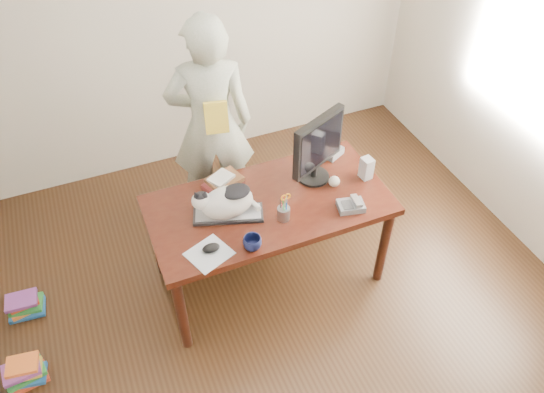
{
  "coord_description": "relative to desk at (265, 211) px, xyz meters",
  "views": [
    {
      "loc": [
        -0.95,
        -1.74,
        3.19
      ],
      "look_at": [
        0.0,
        0.55,
        0.85
      ],
      "focal_mm": 35.0,
      "sensor_mm": 36.0,
      "label": 1
    }
  ],
  "objects": [
    {
      "name": "coffee_mug",
      "position": [
        -0.24,
        -0.41,
        0.19
      ],
      "size": [
        0.16,
        0.16,
        0.09
      ],
      "primitive_type": "imported",
      "rotation": [
        0.0,
        0.0,
        0.96
      ],
      "color": "#0D1235",
      "rests_on": "desk"
    },
    {
      "name": "monitor",
      "position": [
        0.39,
        0.02,
        0.43
      ],
      "size": [
        0.43,
        0.29,
        0.51
      ],
      "rotation": [
        0.0,
        0.0,
        0.43
      ],
      "color": "black",
      "rests_on": "desk"
    },
    {
      "name": "speaker",
      "position": [
        0.72,
        -0.1,
        0.23
      ],
      "size": [
        0.08,
        0.09,
        0.16
      ],
      "rotation": [
        0.0,
        0.0,
        0.12
      ],
      "color": "#AEAEB1",
      "rests_on": "desk"
    },
    {
      "name": "baseball",
      "position": [
        0.47,
        -0.09,
        0.19
      ],
      "size": [
        0.08,
        0.08,
        0.08
      ],
      "rotation": [
        0.0,
        0.0,
        -0.11
      ],
      "color": "#ECE5CC",
      "rests_on": "desk"
    },
    {
      "name": "mouse",
      "position": [
        -0.48,
        -0.33,
        0.17
      ],
      "size": [
        0.13,
        0.11,
        0.04
      ],
      "rotation": [
        0.0,
        0.0,
        0.37
      ],
      "color": "black",
      "rests_on": "mousepad"
    },
    {
      "name": "calculator",
      "position": [
        0.6,
        0.25,
        0.18
      ],
      "size": [
        0.22,
        0.24,
        0.06
      ],
      "rotation": [
        0.0,
        0.0,
        0.47
      ],
      "color": "slate",
      "rests_on": "desk"
    },
    {
      "name": "phone",
      "position": [
        0.48,
        -0.33,
        0.17
      ],
      "size": [
        0.19,
        0.16,
        0.08
      ],
      "rotation": [
        0.0,
        0.0,
        -0.21
      ],
      "color": "slate",
      "rests_on": "desk"
    },
    {
      "name": "room",
      "position": [
        0.0,
        -0.68,
        0.75
      ],
      "size": [
        4.5,
        4.5,
        4.5
      ],
      "color": "black",
      "rests_on": "ground"
    },
    {
      "name": "cat",
      "position": [
        -0.3,
        -0.08,
        0.28
      ],
      "size": [
        0.44,
        0.3,
        0.25
      ],
      "rotation": [
        0.0,
        0.0,
        -0.32
      ],
      "color": "silver",
      "rests_on": "keyboard"
    },
    {
      "name": "book_pile_b",
      "position": [
        -1.72,
        0.27,
        -0.53
      ],
      "size": [
        0.26,
        0.2,
        0.15
      ],
      "color": "#1A529E",
      "rests_on": "ground"
    },
    {
      "name": "desk",
      "position": [
        0.0,
        0.0,
        0.0
      ],
      "size": [
        1.6,
        0.8,
        0.75
      ],
      "color": "black",
      "rests_on": "ground"
    },
    {
      "name": "pen_cup",
      "position": [
        0.03,
        -0.25,
        0.21
      ],
      "size": [
        0.09,
        0.09,
        0.21
      ],
      "rotation": [
        0.0,
        0.0,
        0.12
      ],
      "color": "gray",
      "rests_on": "desk"
    },
    {
      "name": "held_book",
      "position": [
        -0.13,
        0.57,
        0.45
      ],
      "size": [
        0.18,
        0.13,
        0.23
      ],
      "rotation": [
        0.0,
        0.0,
        -0.21
      ],
      "color": "gold",
      "rests_on": "person"
    },
    {
      "name": "keyboard",
      "position": [
        -0.29,
        -0.09,
        0.16
      ],
      "size": [
        0.48,
        0.3,
        0.03
      ],
      "rotation": [
        0.0,
        0.0,
        -0.32
      ],
      "color": "black",
      "rests_on": "desk"
    },
    {
      "name": "mousepad",
      "position": [
        -0.5,
        -0.35,
        0.15
      ],
      "size": [
        0.3,
        0.29,
        0.01
      ],
      "rotation": [
        0.0,
        0.0,
        0.37
      ],
      "color": "silver",
      "rests_on": "desk"
    },
    {
      "name": "person",
      "position": [
        -0.13,
        0.74,
        0.27
      ],
      "size": [
        0.71,
        0.54,
        1.75
      ],
      "primitive_type": "imported",
      "rotation": [
        0.0,
        0.0,
        2.93
      ],
      "color": "silver",
      "rests_on": "ground"
    },
    {
      "name": "book_pile_a",
      "position": [
        -1.75,
        -0.28,
        -0.51
      ],
      "size": [
        0.27,
        0.22,
        0.18
      ],
      "color": "#BC361A",
      "rests_on": "ground"
    },
    {
      "name": "book_stack",
      "position": [
        -0.23,
        0.19,
        0.19
      ],
      "size": [
        0.3,
        0.26,
        0.09
      ],
      "rotation": [
        0.0,
        0.0,
        0.39
      ],
      "color": "#451212",
      "rests_on": "desk"
    }
  ]
}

